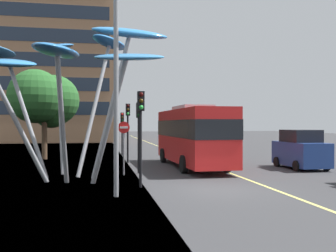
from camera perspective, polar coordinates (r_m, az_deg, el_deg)
ground at (r=15.58m, az=4.66°, el=-9.55°), size 120.00×240.00×0.10m
red_bus at (r=23.37m, az=3.60°, el=-1.14°), size 2.84×10.05×3.71m
leaf_sculpture at (r=18.74m, az=-14.01°, el=9.86°), size 9.55×11.05×7.63m
traffic_light_kerb_near at (r=15.77m, az=-4.06°, el=1.15°), size 0.28×0.42×3.95m
traffic_light_kerb_far at (r=20.35m, az=-4.34°, el=0.55°), size 0.28×0.42×3.74m
traffic_light_island_mid at (r=25.87m, az=-5.97°, el=0.85°), size 0.28×0.42×3.97m
traffic_light_opposite at (r=31.71m, az=-6.80°, el=0.23°), size 0.28×0.42×3.55m
car_parked_mid at (r=23.89m, az=19.04°, el=-3.43°), size 2.02×3.84×2.28m
street_lamp at (r=14.21m, az=-6.08°, el=10.56°), size 1.83×0.44×8.11m
tree_pavement_near at (r=30.34m, az=-17.64°, el=3.65°), size 5.00×5.61×6.58m
no_entry_sign at (r=19.81m, az=-6.56°, el=-2.01°), size 0.60×0.12×2.74m
backdrop_building at (r=62.31m, az=-20.03°, el=10.05°), size 25.40×12.84×26.34m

